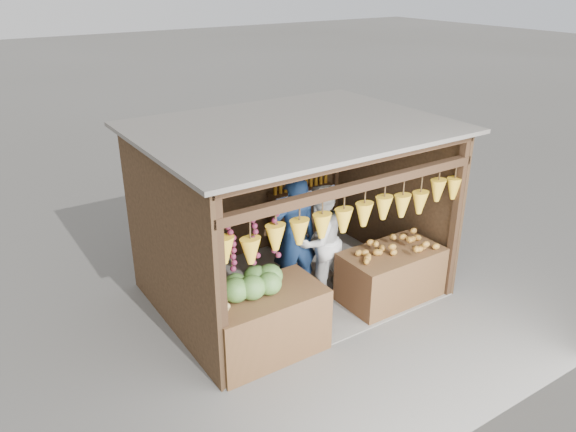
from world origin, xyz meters
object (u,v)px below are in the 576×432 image
at_px(woman_standing, 320,240).
at_px(vendor_seated, 193,262).
at_px(counter_left, 265,323).
at_px(counter_right, 391,275).
at_px(man_standing, 294,238).

xyz_separation_m(woman_standing, vendor_seated, (-1.92, 0.40, 0.02)).
bearing_deg(woman_standing, vendor_seated, -21.28).
bearing_deg(counter_left, counter_right, 2.15).
relative_size(man_standing, woman_standing, 1.09).
height_order(woman_standing, vendor_seated, woman_standing).
distance_m(counter_left, woman_standing, 1.78).
bearing_deg(man_standing, vendor_seated, 4.02).
xyz_separation_m(counter_right, vendor_seated, (-2.70, 1.16, 0.50)).
bearing_deg(counter_right, woman_standing, 136.05).
height_order(man_standing, vendor_seated, man_standing).
height_order(counter_left, woman_standing, woman_standing).
relative_size(counter_left, man_standing, 0.81).
height_order(counter_right, woman_standing, woman_standing).
height_order(counter_right, man_standing, man_standing).
relative_size(counter_left, woman_standing, 0.88).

